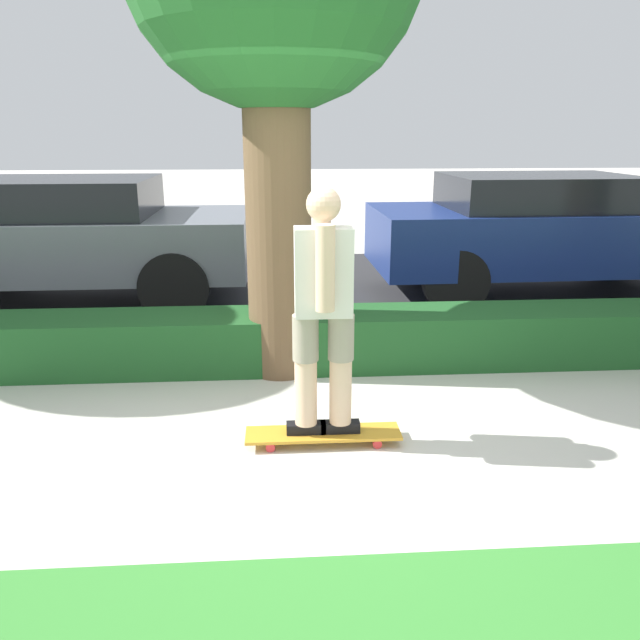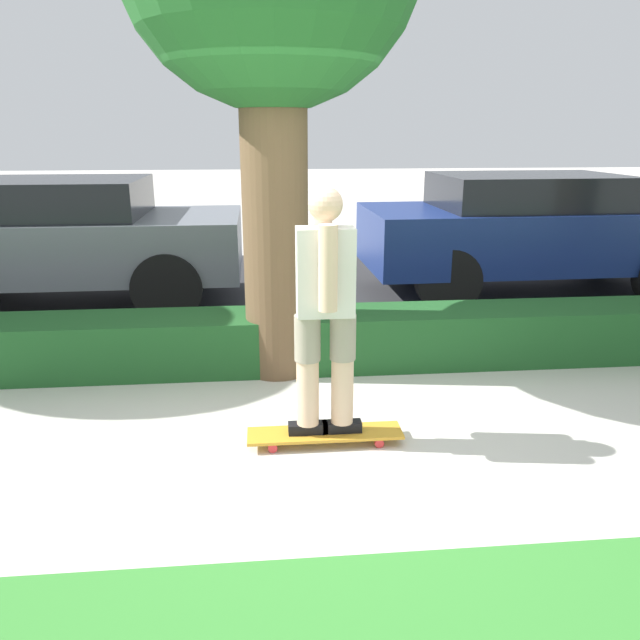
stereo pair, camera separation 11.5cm
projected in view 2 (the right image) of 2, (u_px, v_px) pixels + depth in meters
name	position (u px, v px, depth m)	size (l,w,h in m)	color
ground_plane	(330.00, 455.00, 4.00)	(60.00, 60.00, 0.00)	beige
street_asphalt	(294.00, 292.00, 8.00)	(16.63, 5.00, 0.01)	#2D2D30
hedge_row	(310.00, 340.00, 5.45)	(16.63, 0.60, 0.48)	#1E5123
skateboard	(325.00, 434.00, 4.14)	(1.03, 0.24, 0.08)	gold
skater_person	(325.00, 308.00, 3.89)	(0.49, 0.41, 1.60)	black
parked_car_front	(63.00, 238.00, 7.22)	(4.04, 1.86, 1.47)	slate
parked_car_middle	(532.00, 230.00, 7.76)	(4.23, 1.81, 1.48)	navy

